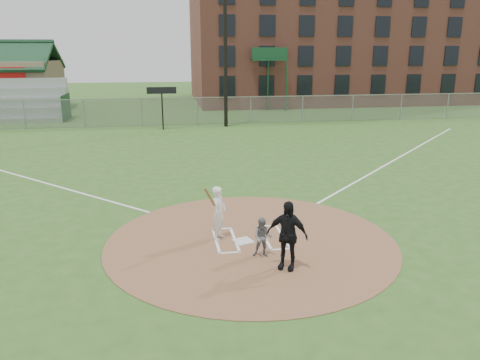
{
  "coord_description": "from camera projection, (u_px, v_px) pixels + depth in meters",
  "views": [
    {
      "loc": [
        -2.3,
        -12.44,
        5.4
      ],
      "look_at": [
        0.0,
        2.0,
        1.3
      ],
      "focal_mm": 35.0,
      "sensor_mm": 36.0,
      "label": 1
    }
  ],
  "objects": [
    {
      "name": "catcher",
      "position": [
        263.0,
        237.0,
        12.46
      ],
      "size": [
        0.62,
        0.54,
        1.08
      ],
      "primitive_type": "imported",
      "rotation": [
        0.0,
        0.0,
        -0.28
      ],
      "color": "slate",
      "rests_on": "dirt_circle"
    },
    {
      "name": "scoreboard_sign",
      "position": [
        162.0,
        95.0,
        31.82
      ],
      "size": [
        2.0,
        0.1,
        2.93
      ],
      "color": "black",
      "rests_on": "ground"
    },
    {
      "name": "batters_boxes",
      "position": [
        250.0,
        238.0,
        13.77
      ],
      "size": [
        2.08,
        1.88,
        0.01
      ],
      "color": "white",
      "rests_on": "dirt_circle"
    },
    {
      "name": "bleachers",
      "position": [
        25.0,
        100.0,
        36.14
      ],
      "size": [
        6.08,
        3.2,
        3.2
      ],
      "color": "#B7BABF",
      "rests_on": "ground"
    },
    {
      "name": "brick_warehouse",
      "position": [
        334.0,
        29.0,
        50.13
      ],
      "size": [
        30.0,
        17.17,
        15.0
      ],
      "color": "#9F5344",
      "rests_on": "ground"
    },
    {
      "name": "batter_at_plate",
      "position": [
        219.0,
        213.0,
        13.56
      ],
      "size": [
        0.81,
        1.01,
        1.78
      ],
      "color": "white",
      "rests_on": "dirt_circle"
    },
    {
      "name": "outfield_fence",
      "position": [
        197.0,
        111.0,
        34.28
      ],
      "size": [
        56.08,
        0.08,
        2.03
      ],
      "color": "slate",
      "rests_on": "ground"
    },
    {
      "name": "umpire",
      "position": [
        287.0,
        235.0,
        11.68
      ],
      "size": [
        1.13,
        0.91,
        1.79
      ],
      "primitive_type": "imported",
      "rotation": [
        0.0,
        0.0,
        -0.53
      ],
      "color": "black",
      "rests_on": "dirt_circle"
    },
    {
      "name": "light_pole",
      "position": [
        225.0,
        31.0,
        32.12
      ],
      "size": [
        1.2,
        0.3,
        12.22
      ],
      "color": "black",
      "rests_on": "ground"
    },
    {
      "name": "dirt_circle",
      "position": [
        251.0,
        241.0,
        13.63
      ],
      "size": [
        8.4,
        8.4,
        0.02
      ],
      "primitive_type": "cylinder",
      "color": "#8C6242",
      "rests_on": "ground"
    },
    {
      "name": "home_plate",
      "position": [
        243.0,
        241.0,
        13.54
      ],
      "size": [
        0.64,
        0.64,
        0.03
      ],
      "primitive_type": "cube",
      "rotation": [
        0.0,
        0.0,
        0.35
      ],
      "color": "silver",
      "rests_on": "dirt_circle"
    },
    {
      "name": "foul_line_third",
      "position": [
        16.0,
        175.0,
        20.82
      ],
      "size": [
        17.04,
        17.04,
        0.01
      ],
      "primitive_type": "cube",
      "rotation": [
        0.0,
        0.0,
        0.79
      ],
      "color": "white",
      "rests_on": "ground"
    },
    {
      "name": "ground",
      "position": [
        251.0,
        241.0,
        13.63
      ],
      "size": [
        140.0,
        140.0,
        0.0
      ],
      "primitive_type": "plane",
      "color": "#2F5A1E",
      "rests_on": "ground"
    },
    {
      "name": "foul_line_first",
      "position": [
        394.0,
        160.0,
        23.55
      ],
      "size": [
        17.04,
        17.04,
        0.01
      ],
      "primitive_type": "cube",
      "rotation": [
        0.0,
        0.0,
        -0.79
      ],
      "color": "white",
      "rests_on": "ground"
    }
  ]
}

